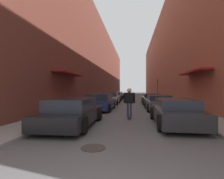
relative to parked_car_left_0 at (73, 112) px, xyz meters
name	(u,v)px	position (x,y,z in m)	size (l,w,h in m)	color
ground	(131,99)	(2.37, 21.06, -0.61)	(149.49, 149.49, 0.00)	#515154
curb_strip_left	(111,97)	(-1.84, 27.86, -0.55)	(1.80, 67.95, 0.12)	gray
curb_strip_right	(153,97)	(6.58, 27.86, -0.55)	(1.80, 67.95, 0.12)	gray
building_row_left	(97,64)	(-4.74, 27.85, 6.21)	(4.90, 67.95, 13.64)	brown
building_row_right	(168,59)	(9.48, 27.85, 7.05)	(4.90, 67.95, 15.31)	brown
parked_car_left_0	(73,112)	(0.00, 0.00, 0.00)	(2.02, 4.75, 1.25)	black
parked_car_left_1	(100,102)	(0.08, 6.08, 0.02)	(2.07, 4.50, 1.30)	navy
parked_car_left_2	(110,98)	(0.15, 11.69, 0.03)	(1.94, 4.60, 1.31)	#B7B7BC
parked_car_left_3	(115,96)	(0.14, 16.69, 0.02)	(1.88, 4.04, 1.28)	black
parked_car_left_4	(118,95)	(0.00, 22.39, -0.04)	(1.86, 4.48, 1.16)	#232326
parked_car_right_0	(175,112)	(4.63, 0.76, -0.01)	(1.92, 4.57, 1.22)	#232326
parked_car_right_1	(158,103)	(4.66, 6.51, -0.02)	(1.94, 4.37, 1.20)	#515459
parked_car_right_2	(151,99)	(4.66, 11.99, -0.03)	(2.00, 4.63, 1.18)	#515459
skateboarder	(129,100)	(2.49, 2.34, 0.45)	(0.66, 0.78, 1.72)	black
manhole_cover	(93,148)	(1.60, -2.78, -0.60)	(0.70, 0.70, 0.02)	#332D28
traffic_light	(158,86)	(6.75, 22.76, 1.54)	(0.16, 0.22, 3.26)	#2D2D2D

